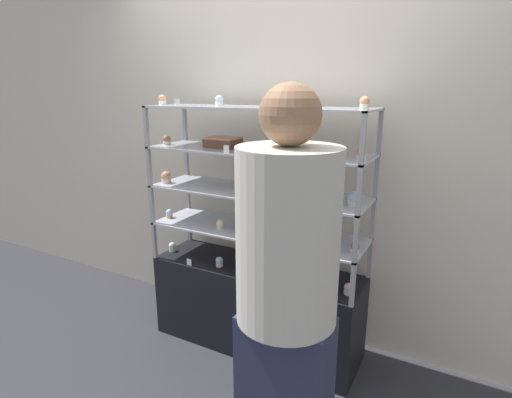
# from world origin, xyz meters

# --- Properties ---
(ground_plane) EXTENTS (20.00, 20.00, 0.00)m
(ground_plane) POSITION_xyz_m (0.00, 0.00, 0.00)
(ground_plane) COLOR #2D2D33
(back_wall) EXTENTS (8.00, 0.05, 2.60)m
(back_wall) POSITION_xyz_m (0.00, 0.35, 1.30)
(back_wall) COLOR beige
(back_wall) RESTS_ON ground_plane
(display_base) EXTENTS (1.39, 0.41, 0.57)m
(display_base) POSITION_xyz_m (0.00, 0.00, 0.29)
(display_base) COLOR black
(display_base) RESTS_ON ground_plane
(display_riser_lower) EXTENTS (1.39, 0.41, 0.26)m
(display_riser_lower) POSITION_xyz_m (0.00, 0.00, 0.81)
(display_riser_lower) COLOR #99999E
(display_riser_lower) RESTS_ON display_base
(display_riser_middle) EXTENTS (1.39, 0.41, 0.26)m
(display_riser_middle) POSITION_xyz_m (0.00, 0.00, 1.07)
(display_riser_middle) COLOR #99999E
(display_riser_middle) RESTS_ON display_riser_lower
(display_riser_upper) EXTENTS (1.39, 0.41, 0.26)m
(display_riser_upper) POSITION_xyz_m (0.00, 0.00, 1.32)
(display_riser_upper) COLOR #99999E
(display_riser_upper) RESTS_ON display_riser_middle
(display_riser_top) EXTENTS (1.39, 0.41, 0.26)m
(display_riser_top) POSITION_xyz_m (0.00, 0.00, 1.58)
(display_riser_top) COLOR #99999E
(display_riser_top) RESTS_ON display_riser_upper
(layer_cake_centerpiece) EXTENTS (0.16, 0.16, 0.10)m
(layer_cake_centerpiece) POSITION_xyz_m (0.15, 0.02, 1.13)
(layer_cake_centerpiece) COLOR #C66660
(layer_cake_centerpiece) RESTS_ON display_riser_middle
(sheet_cake_frosted) EXTENTS (0.20, 0.16, 0.06)m
(sheet_cake_frosted) POSITION_xyz_m (-0.24, 0.01, 1.37)
(sheet_cake_frosted) COLOR brown
(sheet_cake_frosted) RESTS_ON display_riser_upper
(cupcake_0) EXTENTS (0.05, 0.05, 0.07)m
(cupcake_0) POSITION_xyz_m (-0.65, -0.05, 0.61)
(cupcake_0) COLOR white
(cupcake_0) RESTS_ON display_base
(cupcake_1) EXTENTS (0.05, 0.05, 0.07)m
(cupcake_1) POSITION_xyz_m (-0.21, -0.11, 0.61)
(cupcake_1) COLOR beige
(cupcake_1) RESTS_ON display_base
(cupcake_2) EXTENTS (0.05, 0.05, 0.07)m
(cupcake_2) POSITION_xyz_m (0.21, -0.07, 0.61)
(cupcake_2) COLOR beige
(cupcake_2) RESTS_ON display_base
(cupcake_3) EXTENTS (0.05, 0.05, 0.07)m
(cupcake_3) POSITION_xyz_m (0.63, -0.07, 0.61)
(cupcake_3) COLOR white
(cupcake_3) RESTS_ON display_base
(price_tag_0) EXTENTS (0.04, 0.00, 0.04)m
(price_tag_0) POSITION_xyz_m (-0.40, -0.19, 0.60)
(price_tag_0) COLOR white
(price_tag_0) RESTS_ON display_base
(cupcake_4) EXTENTS (0.05, 0.05, 0.06)m
(cupcake_4) POSITION_xyz_m (-0.65, -0.06, 0.86)
(cupcake_4) COLOR #CCB28C
(cupcake_4) RESTS_ON display_riser_lower
(cupcake_5) EXTENTS (0.05, 0.05, 0.06)m
(cupcake_5) POSITION_xyz_m (-0.21, -0.09, 0.86)
(cupcake_5) COLOR beige
(cupcake_5) RESTS_ON display_riser_lower
(cupcake_6) EXTENTS (0.05, 0.05, 0.06)m
(cupcake_6) POSITION_xyz_m (0.20, -0.08, 0.86)
(cupcake_6) COLOR white
(cupcake_6) RESTS_ON display_riser_lower
(cupcake_7) EXTENTS (0.05, 0.05, 0.06)m
(cupcake_7) POSITION_xyz_m (0.65, -0.07, 0.86)
(cupcake_7) COLOR white
(cupcake_7) RESTS_ON display_riser_lower
(price_tag_1) EXTENTS (0.04, 0.00, 0.04)m
(price_tag_1) POSITION_xyz_m (0.41, -0.19, 0.85)
(price_tag_1) COLOR white
(price_tag_1) RESTS_ON display_riser_lower
(cupcake_8) EXTENTS (0.07, 0.07, 0.08)m
(cupcake_8) POSITION_xyz_m (-0.64, -0.09, 1.12)
(cupcake_8) COLOR beige
(cupcake_8) RESTS_ON display_riser_middle
(cupcake_9) EXTENTS (0.07, 0.07, 0.08)m
(cupcake_9) POSITION_xyz_m (-0.00, -0.10, 1.12)
(cupcake_9) COLOR white
(cupcake_9) RESTS_ON display_riser_middle
(cupcake_10) EXTENTS (0.07, 0.07, 0.08)m
(cupcake_10) POSITION_xyz_m (0.62, -0.04, 1.12)
(cupcake_10) COLOR beige
(cupcake_10) RESTS_ON display_riser_middle
(price_tag_2) EXTENTS (0.04, 0.00, 0.04)m
(price_tag_2) POSITION_xyz_m (0.34, -0.19, 1.11)
(price_tag_2) COLOR white
(price_tag_2) RESTS_ON display_riser_middle
(cupcake_11) EXTENTS (0.05, 0.05, 0.06)m
(cupcake_11) POSITION_xyz_m (-0.64, -0.06, 1.37)
(cupcake_11) COLOR beige
(cupcake_11) RESTS_ON display_riser_upper
(cupcake_12) EXTENTS (0.05, 0.05, 0.06)m
(cupcake_12) POSITION_xyz_m (0.01, -0.10, 1.37)
(cupcake_12) COLOR white
(cupcake_12) RESTS_ON display_riser_upper
(cupcake_13) EXTENTS (0.05, 0.05, 0.06)m
(cupcake_13) POSITION_xyz_m (0.64, -0.04, 1.37)
(cupcake_13) COLOR white
(cupcake_13) RESTS_ON display_riser_upper
(price_tag_3) EXTENTS (0.04, 0.00, 0.04)m
(price_tag_3) POSITION_xyz_m (-0.09, -0.19, 1.36)
(price_tag_3) COLOR white
(price_tag_3) RESTS_ON display_riser_upper
(cupcake_14) EXTENTS (0.05, 0.05, 0.06)m
(cupcake_14) POSITION_xyz_m (-0.65, -0.07, 1.63)
(cupcake_14) COLOR white
(cupcake_14) RESTS_ON display_riser_top
(cupcake_15) EXTENTS (0.05, 0.05, 0.06)m
(cupcake_15) POSITION_xyz_m (-0.22, -0.06, 1.63)
(cupcake_15) COLOR white
(cupcake_15) RESTS_ON display_riser_top
(cupcake_16) EXTENTS (0.05, 0.05, 0.06)m
(cupcake_16) POSITION_xyz_m (0.21, -0.09, 1.63)
(cupcake_16) COLOR beige
(cupcake_16) RESTS_ON display_riser_top
(cupcake_17) EXTENTS (0.05, 0.05, 0.06)m
(cupcake_17) POSITION_xyz_m (0.65, -0.09, 1.63)
(cupcake_17) COLOR beige
(cupcake_17) RESTS_ON display_riser_top
(price_tag_4) EXTENTS (0.04, 0.00, 0.04)m
(price_tag_4) POSITION_xyz_m (-0.43, -0.19, 1.62)
(price_tag_4) COLOR white
(price_tag_4) RESTS_ON display_riser_top
(donut_glazed) EXTENTS (0.15, 0.15, 0.04)m
(donut_glazed) POSITION_xyz_m (0.33, -0.03, 1.61)
(donut_glazed) COLOR #EFB2BC
(donut_glazed) RESTS_ON display_riser_top
(customer_figure) EXTENTS (0.40, 0.40, 1.72)m
(customer_figure) POSITION_xyz_m (0.56, -0.79, 0.92)
(customer_figure) COLOR #282D47
(customer_figure) RESTS_ON ground_plane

